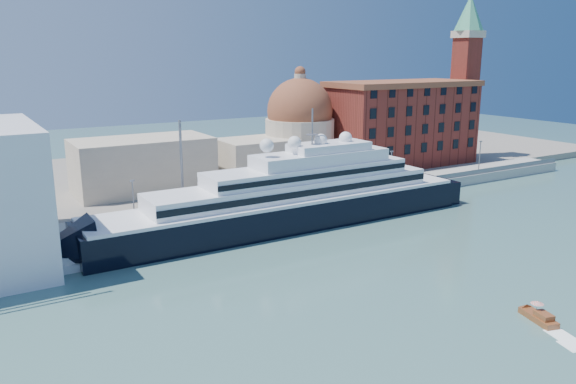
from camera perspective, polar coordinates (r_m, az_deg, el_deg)
ground at (r=92.34m, az=8.90°, el=-6.79°), size 400.00×400.00×0.00m
quay at (r=118.66m, az=-1.63°, el=-1.35°), size 180.00×10.00×2.50m
land at (r=154.80m, az=-9.12°, el=1.96°), size 260.00×72.00×2.00m
quay_fence at (r=114.42m, az=-0.52°, el=-0.96°), size 180.00×0.10×1.20m
superyacht at (r=105.89m, az=-1.36°, el=-1.38°), size 87.45×12.12×26.14m
service_barge at (r=92.88m, az=-22.33°, el=-7.11°), size 10.92×3.78×2.45m
water_taxi at (r=77.68m, az=24.17°, el=-11.47°), size 3.17×5.70×2.57m
warehouse at (r=161.04m, az=11.50°, el=6.92°), size 43.00×19.00×23.25m
campanile at (r=177.15m, az=17.62°, el=12.02°), size 8.40×8.40×47.00m
church at (r=140.13m, az=-4.16°, el=4.99°), size 66.00×18.00×25.50m
lamp_posts at (r=109.62m, az=-6.98°, el=1.91°), size 120.80×2.40×18.00m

